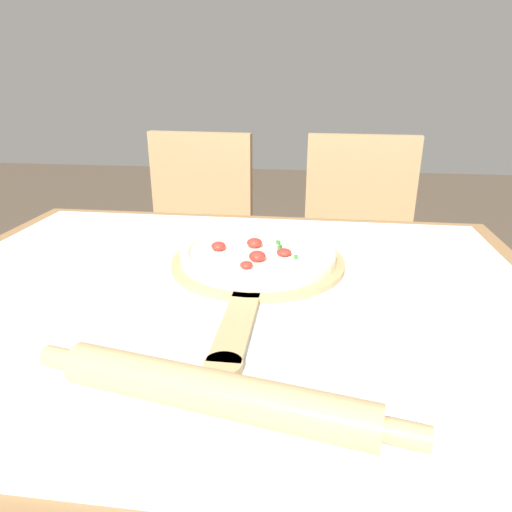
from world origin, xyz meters
TOP-DOWN VIEW (x-y plane):
  - dining_table at (0.00, 0.00)m, footprint 1.16×0.94m
  - towel_cloth at (0.00, 0.00)m, footprint 1.08×0.86m
  - pizza_peel at (0.05, 0.09)m, footprint 0.34×0.54m
  - pizza at (0.05, 0.12)m, footprint 0.30×0.30m
  - rolling_pin at (0.05, -0.30)m, footprint 0.44×0.12m
  - chair_left at (-0.27, 0.83)m, footprint 0.43×0.43m
  - chair_right at (0.31, 0.83)m, footprint 0.42×0.42m

SIDE VIEW (x-z plane):
  - chair_left at x=-0.27m, z-range 0.07..0.96m
  - chair_right at x=0.31m, z-range 0.07..0.96m
  - dining_table at x=0.00m, z-range 0.25..0.98m
  - towel_cloth at x=0.00m, z-range 0.73..0.73m
  - pizza_peel at x=0.05m, z-range 0.73..0.74m
  - rolling_pin at x=0.05m, z-range 0.73..0.78m
  - pizza at x=0.05m, z-range 0.74..0.78m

